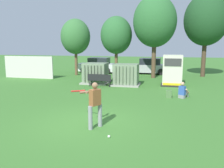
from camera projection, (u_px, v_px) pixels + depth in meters
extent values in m
plane|color=#3D752D|center=(87.00, 123.00, 9.49)|extent=(96.00, 96.00, 0.00)
cube|color=beige|center=(29.00, 67.00, 21.51)|extent=(4.80, 0.12, 2.00)
cube|color=#9E9B93|center=(96.00, 83.00, 18.75)|extent=(2.10, 1.70, 0.12)
cube|color=gray|center=(96.00, 73.00, 18.62)|extent=(1.80, 1.40, 1.50)
cube|color=#63755B|center=(85.00, 74.00, 18.03)|extent=(0.06, 0.12, 1.27)
cube|color=#63755B|center=(88.00, 74.00, 17.98)|extent=(0.06, 0.12, 1.27)
cube|color=#63755B|center=(91.00, 74.00, 17.92)|extent=(0.06, 0.12, 1.27)
cube|color=#63755B|center=(94.00, 74.00, 17.86)|extent=(0.06, 0.12, 1.27)
cube|color=#63755B|center=(97.00, 74.00, 17.80)|extent=(0.06, 0.12, 1.27)
cube|color=#63755B|center=(101.00, 74.00, 17.74)|extent=(0.06, 0.12, 1.27)
cube|color=#9E9B93|center=(126.00, 84.00, 17.94)|extent=(2.10, 1.70, 0.12)
cube|color=gray|center=(126.00, 74.00, 17.80)|extent=(1.80, 1.40, 1.50)
cube|color=#63755B|center=(116.00, 75.00, 17.22)|extent=(0.06, 0.12, 1.27)
cube|color=#63755B|center=(119.00, 75.00, 17.16)|extent=(0.06, 0.12, 1.27)
cube|color=#63755B|center=(122.00, 75.00, 17.10)|extent=(0.06, 0.12, 1.27)
cube|color=#63755B|center=(126.00, 75.00, 17.04)|extent=(0.06, 0.12, 1.27)
cube|color=#63755B|center=(129.00, 75.00, 16.98)|extent=(0.06, 0.12, 1.27)
cube|color=#63755B|center=(133.00, 76.00, 16.92)|extent=(0.06, 0.12, 1.27)
cube|color=#262626|center=(172.00, 85.00, 17.81)|extent=(1.60, 1.40, 0.10)
cube|color=beige|center=(172.00, 70.00, 17.62)|extent=(1.40, 1.20, 2.20)
cube|color=#383838|center=(173.00, 62.00, 16.92)|extent=(1.19, 0.04, 0.55)
cube|color=yellow|center=(172.00, 84.00, 17.19)|extent=(1.33, 0.04, 0.16)
cube|color=black|center=(100.00, 80.00, 17.49)|extent=(1.82, 0.48, 0.05)
cube|color=black|center=(99.00, 77.00, 17.28)|extent=(1.80, 0.12, 0.44)
cylinder|color=black|center=(91.00, 83.00, 17.87)|extent=(0.06, 0.06, 0.42)
cylinder|color=black|center=(110.00, 84.00, 17.46)|extent=(0.06, 0.06, 0.42)
cylinder|color=black|center=(90.00, 83.00, 17.61)|extent=(0.06, 0.06, 0.42)
cylinder|color=black|center=(109.00, 84.00, 17.19)|extent=(0.06, 0.06, 0.42)
cylinder|color=gray|center=(90.00, 118.00, 8.68)|extent=(0.16, 0.16, 0.88)
cylinder|color=gray|center=(100.00, 115.00, 9.02)|extent=(0.16, 0.16, 0.88)
cube|color=brown|center=(95.00, 97.00, 8.72)|extent=(0.41, 0.47, 0.60)
sphere|color=brown|center=(95.00, 85.00, 8.65)|extent=(0.23, 0.23, 0.23)
cylinder|color=brown|center=(87.00, 92.00, 8.90)|extent=(0.48, 0.41, 0.09)
cylinder|color=brown|center=(90.00, 91.00, 9.02)|extent=(0.20, 0.55, 0.09)
cylinder|color=red|center=(78.00, 91.00, 9.44)|extent=(0.76, 0.50, 0.21)
sphere|color=red|center=(84.00, 91.00, 9.14)|extent=(0.08, 0.08, 0.08)
sphere|color=white|center=(109.00, 136.00, 7.98)|extent=(0.09, 0.09, 0.09)
cube|color=gray|center=(182.00, 96.00, 13.71)|extent=(0.41, 0.38, 0.20)
cube|color=#3359B2|center=(182.00, 90.00, 13.65)|extent=(0.42, 0.37, 0.52)
sphere|color=tan|center=(182.00, 84.00, 13.59)|extent=(0.22, 0.22, 0.22)
cylinder|color=gray|center=(182.00, 94.00, 13.92)|extent=(0.34, 0.45, 0.13)
cylinder|color=gray|center=(184.00, 93.00, 14.08)|extent=(0.25, 0.31, 0.46)
cylinder|color=gray|center=(185.00, 94.00, 13.78)|extent=(0.34, 0.45, 0.13)
cylinder|color=gray|center=(187.00, 93.00, 13.94)|extent=(0.25, 0.31, 0.46)
cylinder|color=tan|center=(180.00, 90.00, 13.97)|extent=(0.28, 0.40, 0.32)
cylinder|color=tan|center=(188.00, 91.00, 13.66)|extent=(0.28, 0.40, 0.32)
cube|color=#4C723F|center=(169.00, 94.00, 13.77)|extent=(0.33, 0.22, 0.44)
cube|color=#3D5B33|center=(169.00, 95.00, 13.90)|extent=(0.23, 0.07, 0.22)
cylinder|color=brown|center=(76.00, 63.00, 23.63)|extent=(0.29, 0.29, 2.35)
ellipsoid|color=#387038|center=(76.00, 37.00, 23.18)|extent=(2.89, 2.89, 3.43)
cylinder|color=brown|center=(116.00, 64.00, 22.72)|extent=(0.30, 0.30, 2.41)
ellipsoid|color=#2D6633|center=(116.00, 35.00, 22.26)|extent=(2.97, 2.97, 3.52)
cylinder|color=brown|center=(154.00, 61.00, 21.58)|extent=(0.39, 0.39, 3.13)
ellipsoid|color=#2D6633|center=(155.00, 21.00, 20.98)|extent=(3.85, 3.85, 4.57)
cylinder|color=#4C3828|center=(204.00, 59.00, 22.40)|extent=(0.40, 0.40, 3.26)
ellipsoid|color=#1E4723|center=(206.00, 20.00, 21.78)|extent=(4.02, 4.02, 4.77)
cube|color=silver|center=(98.00, 67.00, 25.69)|extent=(4.23, 1.78, 0.80)
cube|color=#262B33|center=(99.00, 61.00, 25.53)|extent=(2.13, 1.60, 0.64)
cylinder|color=black|center=(84.00, 70.00, 25.25)|extent=(0.64, 0.23, 0.64)
cylinder|color=black|center=(89.00, 68.00, 26.87)|extent=(0.64, 0.23, 0.64)
cylinder|color=black|center=(107.00, 71.00, 24.60)|extent=(0.64, 0.23, 0.64)
cylinder|color=black|center=(111.00, 69.00, 26.22)|extent=(0.64, 0.23, 0.64)
cube|color=#B2B2B7|center=(149.00, 68.00, 24.66)|extent=(4.22, 1.74, 0.80)
cube|color=#262B33|center=(150.00, 61.00, 24.51)|extent=(2.12, 1.58, 0.64)
cylinder|color=black|center=(135.00, 71.00, 24.21)|extent=(0.64, 0.23, 0.64)
cylinder|color=black|center=(137.00, 69.00, 25.83)|extent=(0.64, 0.23, 0.64)
cylinder|color=black|center=(161.00, 72.00, 23.59)|extent=(0.64, 0.23, 0.64)
cylinder|color=black|center=(162.00, 70.00, 25.21)|extent=(0.64, 0.23, 0.64)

